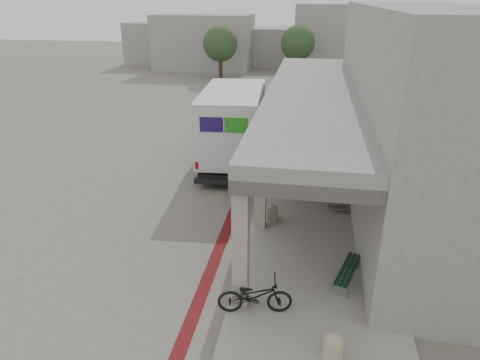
% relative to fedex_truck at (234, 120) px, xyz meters
% --- Properties ---
extents(ground, '(120.00, 120.00, 0.00)m').
position_rel_fedex_truck_xyz_m(ground, '(-0.03, -7.23, -1.85)').
color(ground, '#625D54').
rests_on(ground, ground).
extents(bike_lane_stripe, '(0.35, 40.00, 0.01)m').
position_rel_fedex_truck_xyz_m(bike_lane_stripe, '(0.97, -5.23, -1.84)').
color(bike_lane_stripe, '#5A1215').
rests_on(bike_lane_stripe, ground).
extents(sidewalk, '(4.40, 28.00, 0.12)m').
position_rel_fedex_truck_xyz_m(sidewalk, '(3.97, -7.23, -1.79)').
color(sidewalk, gray).
rests_on(sidewalk, ground).
extents(transit_building, '(7.60, 17.00, 7.00)m').
position_rel_fedex_truck_xyz_m(transit_building, '(6.80, -2.73, 1.55)').
color(transit_building, gray).
rests_on(transit_building, ground).
extents(distant_backdrop, '(28.00, 10.00, 6.50)m').
position_rel_fedex_truck_xyz_m(distant_backdrop, '(-2.88, 28.65, 0.85)').
color(distant_backdrop, gray).
rests_on(distant_backdrop, ground).
extents(tree_left, '(3.20, 3.20, 4.80)m').
position_rel_fedex_truck_xyz_m(tree_left, '(-5.03, 20.77, 1.33)').
color(tree_left, '#38281C').
rests_on(tree_left, ground).
extents(tree_mid, '(3.20, 3.20, 4.80)m').
position_rel_fedex_truck_xyz_m(tree_mid, '(1.97, 22.77, 1.33)').
color(tree_mid, '#38281C').
rests_on(tree_mid, ground).
extents(tree_right, '(3.20, 3.20, 4.80)m').
position_rel_fedex_truck_xyz_m(tree_right, '(9.97, 21.77, 1.33)').
color(tree_right, '#38281C').
rests_on(tree_right, ground).
extents(fedex_truck, '(3.07, 8.29, 3.47)m').
position_rel_fedex_truck_xyz_m(fedex_truck, '(0.00, 0.00, 0.00)').
color(fedex_truck, black).
rests_on(fedex_truck, ground).
extents(bench, '(0.85, 1.69, 0.39)m').
position_rel_fedex_truck_xyz_m(bench, '(4.80, -9.39, -1.45)').
color(bench, gray).
rests_on(bench, sidewalk).
extents(bollard_near, '(0.44, 0.44, 0.66)m').
position_rel_fedex_truck_xyz_m(bollard_near, '(4.32, -12.21, -1.40)').
color(bollard_near, tan).
rests_on(bollard_near, sidewalk).
extents(bollard_far, '(0.39, 0.39, 0.58)m').
position_rel_fedex_truck_xyz_m(bollard_far, '(2.44, -6.27, -1.44)').
color(bollard_far, gray).
rests_on(bollard_far, sidewalk).
extents(utility_cabinet, '(0.49, 0.62, 0.98)m').
position_rel_fedex_truck_xyz_m(utility_cabinet, '(4.51, -3.82, -1.24)').
color(utility_cabinet, slate).
rests_on(utility_cabinet, sidewalk).
extents(bicycle_black, '(1.90, 0.93, 0.96)m').
position_rel_fedex_truck_xyz_m(bicycle_black, '(2.47, -11.03, -1.25)').
color(bicycle_black, black).
rests_on(bicycle_black, sidewalk).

